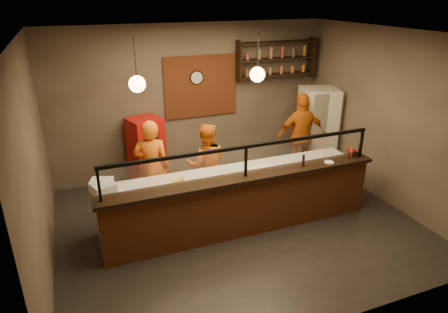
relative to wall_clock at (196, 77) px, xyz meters
name	(u,v)px	position (x,y,z in m)	size (l,w,h in m)	color
floor	(237,224)	(-0.10, -2.46, -2.10)	(6.00, 6.00, 0.00)	black
ceiling	(240,34)	(-0.10, -2.46, 1.10)	(6.00, 6.00, 0.00)	#3A332D
wall_back	(192,101)	(-0.10, 0.04, -0.50)	(6.00, 6.00, 0.00)	#6C5E4F
wall_left	(34,166)	(-3.10, -2.46, -0.50)	(5.00, 5.00, 0.00)	#6C5E4F
wall_right	(387,118)	(2.90, -2.46, -0.50)	(5.00, 5.00, 0.00)	#6C5E4F
wall_front	(332,213)	(-0.10, -4.96, -0.50)	(6.00, 6.00, 0.00)	#6C5E4F
brick_patch	(201,86)	(0.10, 0.01, -0.20)	(1.60, 0.04, 1.30)	brown
service_counter	(245,207)	(-0.10, -2.76, -1.60)	(4.60, 0.25, 1.00)	brown
counter_ledge	(245,178)	(-0.10, -2.76, -1.07)	(4.70, 0.37, 0.06)	black
worktop_cabinet	(233,197)	(-0.10, -2.26, -1.68)	(4.60, 0.75, 0.85)	gray
worktop	(233,174)	(-0.10, -2.26, -1.23)	(4.60, 0.75, 0.05)	beige
sneeze_guard	(246,158)	(-0.10, -2.76, -0.73)	(4.50, 0.05, 0.52)	white
wall_shelving	(277,59)	(1.80, -0.14, 0.30)	(1.84, 0.28, 0.85)	black
wall_clock	(196,77)	(0.00, 0.00, 0.00)	(0.30, 0.30, 0.04)	black
pendant_left	(137,84)	(-1.60, -2.26, 0.45)	(0.24, 0.24, 0.77)	black
pendant_right	(257,74)	(0.30, -2.26, 0.45)	(0.24, 0.24, 0.77)	black
cook_left	(152,167)	(-1.33, -1.46, -1.23)	(0.64, 0.42, 1.75)	orange
cook_mid	(206,165)	(-0.34, -1.54, -1.31)	(0.77, 0.60, 1.59)	orange
cook_right	(301,136)	(1.95, -1.11, -1.18)	(1.08, 0.45, 1.84)	#C75C12
fridge	(316,129)	(2.50, -0.86, -1.18)	(0.77, 0.72, 1.84)	silver
red_cooler	(146,152)	(-1.22, -0.31, -1.38)	(0.62, 0.57, 1.44)	#B9100C
pizza_dough	(265,169)	(0.46, -2.33, -1.19)	(0.45, 0.45, 0.01)	white
prep_tub_a	(104,189)	(-2.23, -2.25, -1.12)	(0.33, 0.26, 0.16)	silver
prep_tub_b	(102,185)	(-2.25, -2.08, -1.12)	(0.34, 0.27, 0.17)	white
prep_tub_c	(132,193)	(-1.85, -2.50, -1.13)	(0.26, 0.21, 0.13)	white
rolling_pin	(175,183)	(-1.15, -2.33, -1.17)	(0.07, 0.07, 0.40)	gold
condiment_caddy	(352,154)	(2.00, -2.70, -0.99)	(0.17, 0.13, 0.09)	black
pepper_mill	(303,161)	(0.95, -2.77, -0.94)	(0.05, 0.05, 0.21)	black
small_plate	(329,162)	(1.45, -2.79, -1.03)	(0.17, 0.17, 0.01)	silver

